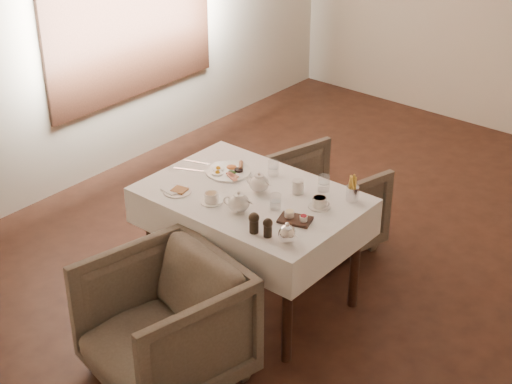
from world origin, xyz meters
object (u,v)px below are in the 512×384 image
object	(u,v)px
breakfast_plate	(229,171)
teapot_centre	(259,182)
armchair_far	(320,204)
armchair_near	(164,324)
table	(252,211)

from	to	relation	value
breakfast_plate	teapot_centre	size ratio (longest dim) A/B	1.76
armchair_far	teapot_centre	size ratio (longest dim) A/B	4.41
breakfast_plate	teapot_centre	xyz separation A→B (m)	(0.31, -0.08, 0.06)
armchair_far	armchair_near	bearing A→B (deg)	109.63
table	breakfast_plate	size ratio (longest dim) A/B	4.48
table	teapot_centre	size ratio (longest dim) A/B	7.88
table	teapot_centre	bearing A→B (deg)	68.80
armchair_near	teapot_centre	size ratio (longest dim) A/B	4.79
table	armchair_near	world-z (taller)	table
armchair_far	teapot_centre	xyz separation A→B (m)	(0.06, -0.74, 0.49)
table	teapot_centre	distance (m)	0.19
armchair_far	teapot_centre	distance (m)	0.89
table	armchair_near	distance (m)	0.92
table	armchair_far	size ratio (longest dim) A/B	1.79
armchair_near	armchair_far	bearing A→B (deg)	106.96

